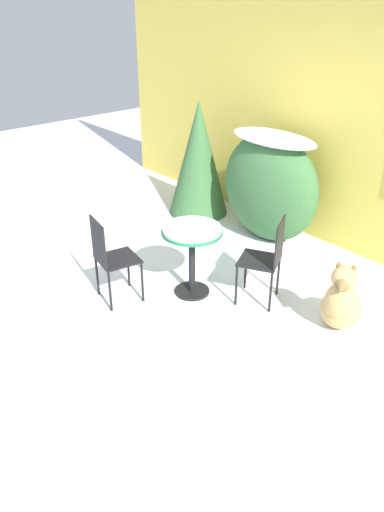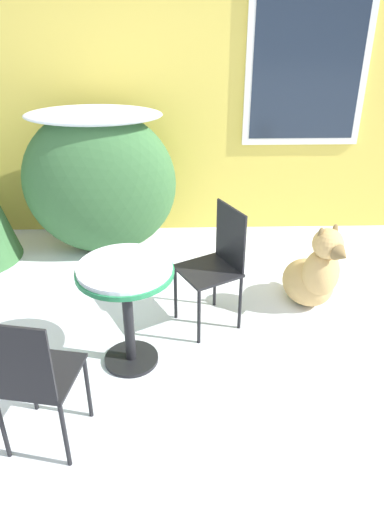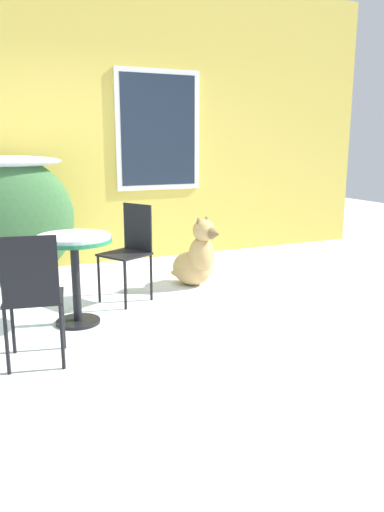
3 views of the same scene
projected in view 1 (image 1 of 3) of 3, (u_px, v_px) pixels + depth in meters
ground_plane at (206, 316)px, 4.72m from camera, size 16.00×16.00×0.00m
house_wall at (367, 107)px, 5.17m from camera, size 8.00×0.10×3.31m
shrub_left at (270, 185)px, 5.90m from camera, size 1.33×0.68×1.30m
evergreen_bush at (199, 159)px, 6.55m from camera, size 0.80×0.80×1.51m
patio_table at (192, 242)px, 4.82m from camera, size 0.59×0.59×0.73m
patio_chair_near_table at (267, 257)px, 4.72m from camera, size 0.50×0.50×0.88m
patio_chair_far_side at (111, 256)px, 4.74m from camera, size 0.43×0.43×0.88m
dog at (341, 303)px, 4.43m from camera, size 0.51×0.63×0.71m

